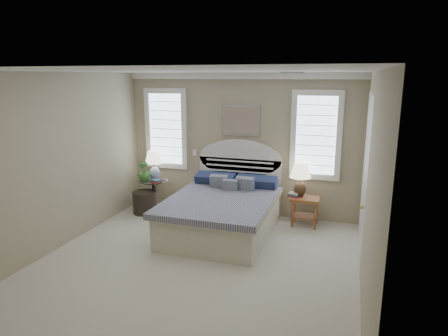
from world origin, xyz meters
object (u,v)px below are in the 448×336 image
Objects in this scene: bed at (224,210)px; floor_pot at (145,202)px; nightstand_right at (305,205)px; side_table_left at (154,192)px; lamp_left at (154,162)px; lamp_right at (300,176)px.

floor_pot is (-1.77, 0.42, -0.17)m from bed.
bed reaches higher than nightstand_right.
nightstand_right is (2.95, 0.10, -0.00)m from side_table_left.
bed is 1.47m from nightstand_right.
floor_pot is at bearing 166.76° from bed.
floor_pot is at bearing -115.89° from lamp_left.
nightstand_right is 0.91× the size of lamp_left.
side_table_left is 0.27m from floor_pot.
bed reaches higher than floor_pot.
lamp_right is (1.19, 0.72, 0.52)m from bed.
lamp_left is (-0.01, 0.05, 0.60)m from side_table_left.
side_table_left reaches higher than nightstand_right.
nightstand_right is at bearing 1.94° from side_table_left.
floor_pot is at bearing -174.22° from lamp_right.
side_table_left is (-1.65, 0.59, 0.00)m from bed.
bed is 4.83× the size of floor_pot.
floor_pot is 0.81× the size of lamp_left.
floor_pot is 0.81m from lamp_left.
lamp_right reaches higher than side_table_left.
lamp_left reaches higher than side_table_left.
floor_pot is at bearing -174.86° from nightstand_right.
nightstand_right is 0.87× the size of lamp_right.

